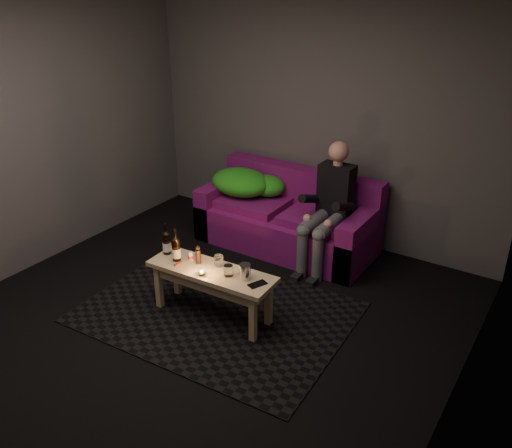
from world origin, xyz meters
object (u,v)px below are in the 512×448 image
at_px(person, 329,205).
at_px(beer_bottle_a, 167,243).
at_px(coffee_table, 212,278).
at_px(sofa, 289,220).
at_px(steel_cup, 245,272).
at_px(beer_bottle_b, 176,249).

relative_size(person, beer_bottle_a, 4.32).
bearing_deg(coffee_table, beer_bottle_a, 178.29).
bearing_deg(beer_bottle_a, person, 56.67).
bearing_deg(sofa, beer_bottle_a, -103.65).
xyz_separation_m(coffee_table, steel_cup, (0.31, 0.03, 0.14)).
bearing_deg(coffee_table, sofa, 94.84).
bearing_deg(coffee_table, steel_cup, 5.72).
xyz_separation_m(sofa, beer_bottle_a, (-0.36, -1.49, 0.27)).
bearing_deg(coffee_table, person, 73.86).
height_order(person, coffee_table, person).
bearing_deg(sofa, steel_cup, -73.37).
distance_m(coffee_table, beer_bottle_a, 0.52).
relative_size(beer_bottle_a, beer_bottle_b, 0.97).
bearing_deg(steel_cup, beer_bottle_a, -178.80).
relative_size(sofa, beer_bottle_b, 6.28).
height_order(sofa, person, person).
height_order(coffee_table, beer_bottle_b, beer_bottle_b).
distance_m(person, steel_cup, 1.33).
distance_m(sofa, beer_bottle_b, 1.57).
xyz_separation_m(coffee_table, beer_bottle_b, (-0.34, -0.03, 0.19)).
relative_size(coffee_table, steel_cup, 8.71).
bearing_deg(person, sofa, 163.93).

